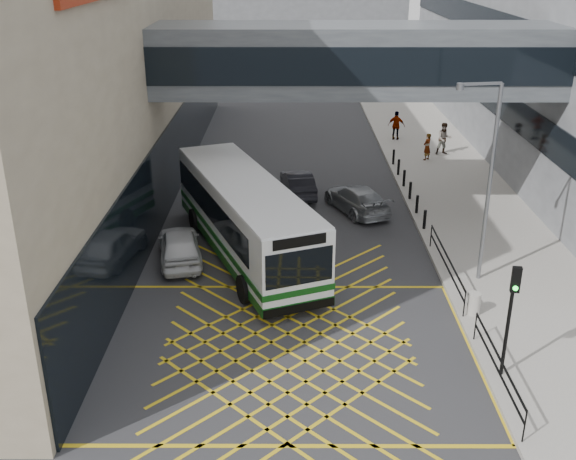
{
  "coord_description": "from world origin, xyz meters",
  "views": [
    {
      "loc": [
        0.05,
        -18.6,
        12.09
      ],
      "look_at": [
        0.0,
        4.0,
        2.6
      ],
      "focal_mm": 42.0,
      "sensor_mm": 36.0,
      "label": 1
    }
  ],
  "objects_px": {
    "pedestrian_b": "(444,139)",
    "pedestrian_c": "(396,126)",
    "bus": "(244,216)",
    "street_lamp": "(487,172)",
    "car_dark": "(298,183)",
    "litter_bin": "(474,303)",
    "pedestrian_a": "(427,147)",
    "car_silver": "(357,198)",
    "traffic_light": "(511,306)",
    "car_white": "(180,245)"
  },
  "relations": [
    {
      "from": "bus",
      "to": "car_silver",
      "type": "relative_size",
      "value": 2.68
    },
    {
      "from": "bus",
      "to": "street_lamp",
      "type": "bearing_deg",
      "value": -37.4
    },
    {
      "from": "street_lamp",
      "to": "pedestrian_b",
      "type": "relative_size",
      "value": 3.88
    },
    {
      "from": "pedestrian_a",
      "to": "street_lamp",
      "type": "bearing_deg",
      "value": 41.52
    },
    {
      "from": "bus",
      "to": "street_lamp",
      "type": "distance_m",
      "value": 9.85
    },
    {
      "from": "pedestrian_a",
      "to": "traffic_light",
      "type": "bearing_deg",
      "value": 40.61
    },
    {
      "from": "street_lamp",
      "to": "bus",
      "type": "bearing_deg",
      "value": 155.27
    },
    {
      "from": "car_silver",
      "to": "pedestrian_a",
      "type": "height_order",
      "value": "pedestrian_a"
    },
    {
      "from": "litter_bin",
      "to": "pedestrian_c",
      "type": "distance_m",
      "value": 23.44
    },
    {
      "from": "litter_bin",
      "to": "pedestrian_c",
      "type": "bearing_deg",
      "value": 88.36
    },
    {
      "from": "pedestrian_c",
      "to": "bus",
      "type": "bearing_deg",
      "value": 81.91
    },
    {
      "from": "street_lamp",
      "to": "pedestrian_c",
      "type": "xyz_separation_m",
      "value": [
        -0.07,
        20.67,
        -3.39
      ]
    },
    {
      "from": "bus",
      "to": "traffic_light",
      "type": "height_order",
      "value": "traffic_light"
    },
    {
      "from": "car_silver",
      "to": "street_lamp",
      "type": "relative_size",
      "value": 0.59
    },
    {
      "from": "car_dark",
      "to": "bus",
      "type": "bearing_deg",
      "value": 63.5
    },
    {
      "from": "car_white",
      "to": "traffic_light",
      "type": "bearing_deg",
      "value": 130.9
    },
    {
      "from": "litter_bin",
      "to": "pedestrian_c",
      "type": "relative_size",
      "value": 0.42
    },
    {
      "from": "traffic_light",
      "to": "street_lamp",
      "type": "bearing_deg",
      "value": 91.24
    },
    {
      "from": "pedestrian_b",
      "to": "pedestrian_c",
      "type": "distance_m",
      "value": 4.26
    },
    {
      "from": "bus",
      "to": "pedestrian_b",
      "type": "xyz_separation_m",
      "value": [
        11.51,
        14.64,
        -0.64
      ]
    },
    {
      "from": "car_dark",
      "to": "litter_bin",
      "type": "bearing_deg",
      "value": 105.99
    },
    {
      "from": "pedestrian_b",
      "to": "traffic_light",
      "type": "bearing_deg",
      "value": -104.14
    },
    {
      "from": "bus",
      "to": "street_lamp",
      "type": "xyz_separation_m",
      "value": [
        9.11,
        -2.56,
        2.73
      ]
    },
    {
      "from": "traffic_light",
      "to": "car_white",
      "type": "bearing_deg",
      "value": 150.95
    },
    {
      "from": "pedestrian_b",
      "to": "litter_bin",
      "type": "bearing_deg",
      "value": -105.35
    },
    {
      "from": "bus",
      "to": "car_white",
      "type": "height_order",
      "value": "bus"
    },
    {
      "from": "traffic_light",
      "to": "pedestrian_c",
      "type": "xyz_separation_m",
      "value": [
        0.75,
        27.17,
        -1.45
      ]
    },
    {
      "from": "car_white",
      "to": "litter_bin",
      "type": "distance_m",
      "value": 11.97
    },
    {
      "from": "car_dark",
      "to": "pedestrian_a",
      "type": "bearing_deg",
      "value": -152.48
    },
    {
      "from": "pedestrian_c",
      "to": "pedestrian_a",
      "type": "bearing_deg",
      "value": 122.56
    },
    {
      "from": "pedestrian_b",
      "to": "car_silver",
      "type": "bearing_deg",
      "value": -129.82
    },
    {
      "from": "litter_bin",
      "to": "pedestrian_a",
      "type": "distance_m",
      "value": 18.81
    },
    {
      "from": "pedestrian_a",
      "to": "car_silver",
      "type": "bearing_deg",
      "value": 14.41
    },
    {
      "from": "car_silver",
      "to": "street_lamp",
      "type": "xyz_separation_m",
      "value": [
        3.9,
        -7.66,
        3.81
      ]
    },
    {
      "from": "car_white",
      "to": "pedestrian_c",
      "type": "xyz_separation_m",
      "value": [
        11.71,
        18.78,
        0.39
      ]
    },
    {
      "from": "car_white",
      "to": "pedestrian_b",
      "type": "height_order",
      "value": "pedestrian_b"
    },
    {
      "from": "car_silver",
      "to": "traffic_light",
      "type": "distance_m",
      "value": 14.6
    },
    {
      "from": "car_white",
      "to": "traffic_light",
      "type": "relative_size",
      "value": 1.24
    },
    {
      "from": "car_dark",
      "to": "pedestrian_a",
      "type": "distance_m",
      "value": 9.86
    },
    {
      "from": "street_lamp",
      "to": "traffic_light",
      "type": "bearing_deg",
      "value": -106.19
    },
    {
      "from": "car_dark",
      "to": "traffic_light",
      "type": "bearing_deg",
      "value": 100.56
    },
    {
      "from": "pedestrian_a",
      "to": "pedestrian_c",
      "type": "bearing_deg",
      "value": -120.34
    },
    {
      "from": "traffic_light",
      "to": "pedestrian_c",
      "type": "relative_size",
      "value": 1.93
    },
    {
      "from": "bus",
      "to": "traffic_light",
      "type": "distance_m",
      "value": 12.3
    },
    {
      "from": "litter_bin",
      "to": "bus",
      "type": "bearing_deg",
      "value": 147.65
    },
    {
      "from": "car_white",
      "to": "car_dark",
      "type": "relative_size",
      "value": 1.11
    },
    {
      "from": "traffic_light",
      "to": "street_lamp",
      "type": "distance_m",
      "value": 6.83
    },
    {
      "from": "bus",
      "to": "street_lamp",
      "type": "relative_size",
      "value": 1.57
    },
    {
      "from": "car_dark",
      "to": "pedestrian_b",
      "type": "xyz_separation_m",
      "value": [
        9.18,
        7.14,
        0.5
      ]
    },
    {
      "from": "car_silver",
      "to": "pedestrian_c",
      "type": "xyz_separation_m",
      "value": [
        3.83,
        13.02,
        0.42
      ]
    }
  ]
}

